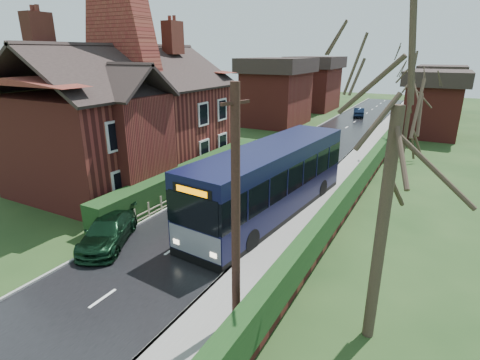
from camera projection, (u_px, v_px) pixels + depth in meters
The scene contains 18 objects.
ground at pixel (199, 231), 18.21m from camera, with size 140.00×140.00×0.00m, color #31491F.
road at pixel (279, 175), 26.51m from camera, with size 6.00×100.00×0.02m, color black.
pavement at pixel (339, 183), 24.57m from camera, with size 2.50×100.00×0.14m, color slate.
kerb_right at pixel (321, 181), 25.12m from camera, with size 0.12×100.00×0.14m, color gray.
kerb_left at pixel (241, 168), 27.88m from camera, with size 0.12×100.00×0.10m, color gray.
front_hedge at pixel (192, 175), 23.86m from camera, with size 1.20×16.00×1.60m, color black.
picket_fence at pixel (202, 182), 23.64m from camera, with size 0.10×16.00×0.90m, color #9B9269, non-canonical shape.
right_wall_hedge at pixel (365, 173), 23.56m from camera, with size 0.60×50.00×1.80m.
brick_house at pixel (128, 114), 24.70m from camera, with size 9.30×14.60×10.30m.
bus at pixel (270, 182), 19.50m from camera, with size 4.01×12.54×3.75m.
car_silver at pixel (244, 173), 24.94m from camera, with size 1.48×3.67×1.25m, color #B8B7BC.
car_green at pixel (108, 231), 16.86m from camera, with size 1.75×4.29×1.25m, color black.
car_distant at pixel (359, 112), 49.84m from camera, with size 1.29×3.71×1.22m, color black.
bus_stop_sign at pixel (281, 189), 18.14m from camera, with size 0.17×0.45×2.99m.
telegraph_pole at pixel (236, 216), 10.72m from camera, with size 0.38×0.95×7.57m.
tree_right_near at pixel (401, 85), 9.14m from camera, with size 4.65×4.65×10.04m.
tree_right_far at pixel (414, 74), 29.51m from camera, with size 4.56×4.56×8.80m.
tree_house_side at pixel (132, 66), 30.29m from camera, with size 4.21×4.21×9.57m.
Camera 1 is at (9.59, -13.46, 8.28)m, focal length 28.00 mm.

